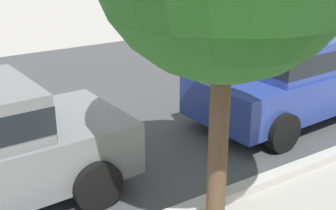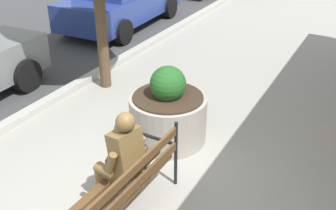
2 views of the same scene
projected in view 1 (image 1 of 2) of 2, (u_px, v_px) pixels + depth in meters
The scene contains 1 object.
parked_car_blue at pixel (295, 74), 8.15m from camera, with size 4.17×2.07×1.56m.
Camera 1 is at (0.00, -0.86, 3.17)m, focal length 47.92 mm.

